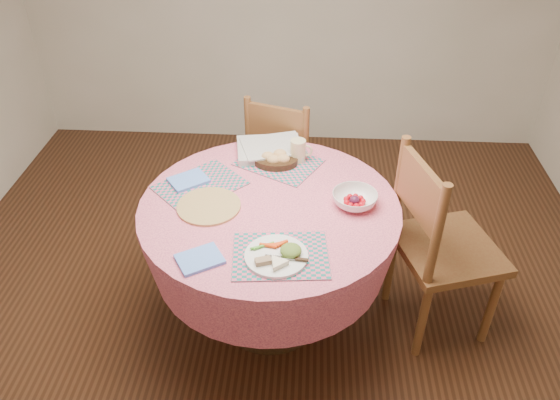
{
  "coord_description": "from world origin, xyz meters",
  "views": [
    {
      "loc": [
        0.17,
        -2.06,
        2.28
      ],
      "look_at": [
        0.05,
        0.0,
        0.78
      ],
      "focal_mm": 35.0,
      "sensor_mm": 36.0,
      "label": 1
    }
  ],
  "objects_px": {
    "wicker_trivet": "(209,206)",
    "bread_bowl": "(276,159)",
    "dining_table": "(270,236)",
    "latte_mug": "(299,150)",
    "chair_back": "(285,160)",
    "chair_right": "(438,243)",
    "fruit_bowl": "(355,199)",
    "dinner_plate": "(278,255)"
  },
  "relations": [
    {
      "from": "chair_right",
      "to": "bread_bowl",
      "type": "xyz_separation_m",
      "value": [
        -0.81,
        0.35,
        0.24
      ]
    },
    {
      "from": "bread_bowl",
      "to": "fruit_bowl",
      "type": "distance_m",
      "value": 0.52
    },
    {
      "from": "latte_mug",
      "to": "fruit_bowl",
      "type": "bearing_deg",
      "value": -53.62
    },
    {
      "from": "dining_table",
      "to": "dinner_plate",
      "type": "height_order",
      "value": "dinner_plate"
    },
    {
      "from": "dining_table",
      "to": "chair_right",
      "type": "height_order",
      "value": "chair_right"
    },
    {
      "from": "latte_mug",
      "to": "wicker_trivet",
      "type": "bearing_deg",
      "value": -133.17
    },
    {
      "from": "chair_back",
      "to": "wicker_trivet",
      "type": "xyz_separation_m",
      "value": [
        -0.31,
        -0.86,
        0.27
      ]
    },
    {
      "from": "chair_back",
      "to": "fruit_bowl",
      "type": "xyz_separation_m",
      "value": [
        0.37,
        -0.8,
        0.29
      ]
    },
    {
      "from": "wicker_trivet",
      "to": "bread_bowl",
      "type": "distance_m",
      "value": 0.49
    },
    {
      "from": "chair_back",
      "to": "dinner_plate",
      "type": "relative_size",
      "value": 3.55
    },
    {
      "from": "dinner_plate",
      "to": "chair_back",
      "type": "bearing_deg",
      "value": 91.66
    },
    {
      "from": "dining_table",
      "to": "bread_bowl",
      "type": "distance_m",
      "value": 0.42
    },
    {
      "from": "wicker_trivet",
      "to": "bread_bowl",
      "type": "bearing_deg",
      "value": 53.67
    },
    {
      "from": "bread_bowl",
      "to": "wicker_trivet",
      "type": "bearing_deg",
      "value": -126.33
    },
    {
      "from": "chair_back",
      "to": "chair_right",
      "type": "bearing_deg",
      "value": 152.85
    },
    {
      "from": "dinner_plate",
      "to": "latte_mug",
      "type": "xyz_separation_m",
      "value": [
        0.06,
        0.77,
        0.04
      ]
    },
    {
      "from": "wicker_trivet",
      "to": "fruit_bowl",
      "type": "height_order",
      "value": "fruit_bowl"
    },
    {
      "from": "chair_back",
      "to": "bread_bowl",
      "type": "bearing_deg",
      "value": 106.0
    },
    {
      "from": "dining_table",
      "to": "latte_mug",
      "type": "height_order",
      "value": "latte_mug"
    },
    {
      "from": "wicker_trivet",
      "to": "dinner_plate",
      "type": "height_order",
      "value": "dinner_plate"
    },
    {
      "from": "dining_table",
      "to": "bread_bowl",
      "type": "height_order",
      "value": "bread_bowl"
    },
    {
      "from": "chair_right",
      "to": "wicker_trivet",
      "type": "xyz_separation_m",
      "value": [
        -1.1,
        -0.05,
        0.21
      ]
    },
    {
      "from": "chair_right",
      "to": "latte_mug",
      "type": "distance_m",
      "value": 0.84
    },
    {
      "from": "dining_table",
      "to": "latte_mug",
      "type": "bearing_deg",
      "value": 72.72
    },
    {
      "from": "dinner_plate",
      "to": "wicker_trivet",
      "type": "bearing_deg",
      "value": 135.34
    },
    {
      "from": "latte_mug",
      "to": "bread_bowl",
      "type": "bearing_deg",
      "value": -161.4
    },
    {
      "from": "bread_bowl",
      "to": "latte_mug",
      "type": "height_order",
      "value": "latte_mug"
    },
    {
      "from": "wicker_trivet",
      "to": "bread_bowl",
      "type": "relative_size",
      "value": 1.3
    },
    {
      "from": "bread_bowl",
      "to": "fruit_bowl",
      "type": "bearing_deg",
      "value": -40.52
    },
    {
      "from": "chair_right",
      "to": "latte_mug",
      "type": "bearing_deg",
      "value": 44.09
    },
    {
      "from": "fruit_bowl",
      "to": "dining_table",
      "type": "bearing_deg",
      "value": -176.78
    },
    {
      "from": "wicker_trivet",
      "to": "dinner_plate",
      "type": "relative_size",
      "value": 1.13
    },
    {
      "from": "chair_right",
      "to": "fruit_bowl",
      "type": "xyz_separation_m",
      "value": [
        -0.42,
        0.01,
        0.24
      ]
    },
    {
      "from": "chair_right",
      "to": "dinner_plate",
      "type": "xyz_separation_m",
      "value": [
        -0.76,
        -0.39,
        0.23
      ]
    },
    {
      "from": "dining_table",
      "to": "latte_mug",
      "type": "distance_m",
      "value": 0.49
    },
    {
      "from": "dining_table",
      "to": "dinner_plate",
      "type": "distance_m",
      "value": 0.44
    },
    {
      "from": "dinner_plate",
      "to": "chair_right",
      "type": "bearing_deg",
      "value": 27.15
    },
    {
      "from": "dining_table",
      "to": "chair_back",
      "type": "relative_size",
      "value": 1.32
    },
    {
      "from": "chair_right",
      "to": "wicker_trivet",
      "type": "relative_size",
      "value": 3.49
    },
    {
      "from": "dining_table",
      "to": "wicker_trivet",
      "type": "bearing_deg",
      "value": -172.77
    },
    {
      "from": "chair_right",
      "to": "bread_bowl",
      "type": "height_order",
      "value": "chair_right"
    },
    {
      "from": "latte_mug",
      "to": "fruit_bowl",
      "type": "height_order",
      "value": "latte_mug"
    }
  ]
}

